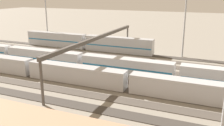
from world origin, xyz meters
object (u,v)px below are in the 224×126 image
(train_on_track_0, at_px, (86,42))
(signal_gantry, at_px, (98,40))
(light_mast_2, at_px, (45,1))
(train_on_track_6, at_px, (32,68))
(train_on_track_4, at_px, (75,60))

(train_on_track_0, relative_size, signal_gantry, 1.05)
(light_mast_2, bearing_deg, train_on_track_6, 120.83)
(train_on_track_0, bearing_deg, train_on_track_6, 93.44)
(train_on_track_6, xyz_separation_m, light_mast_2, (19.10, -32.01, 13.92))
(train_on_track_6, bearing_deg, train_on_track_4, -120.62)
(train_on_track_0, height_order, train_on_track_4, train_on_track_0)
(train_on_track_0, height_order, signal_gantry, signal_gantry)
(train_on_track_4, height_order, signal_gantry, signal_gantry)
(train_on_track_4, bearing_deg, signal_gantry, 180.00)
(train_on_track_6, relative_size, light_mast_2, 3.88)
(light_mast_2, bearing_deg, train_on_track_0, 173.38)
(train_on_track_0, xyz_separation_m, signal_gantry, (-14.37, 20.00, 5.19))
(train_on_track_6, distance_m, train_on_track_4, 11.62)
(train_on_track_0, xyz_separation_m, train_on_track_4, (-7.72, 20.00, -0.57))
(signal_gantry, bearing_deg, train_on_track_6, 38.51)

